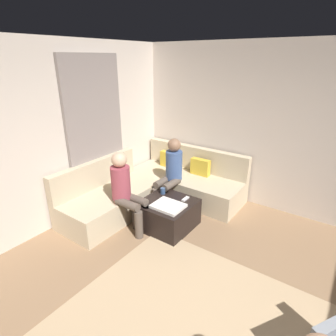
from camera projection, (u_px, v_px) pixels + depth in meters
wall_back at (306, 134)px, 4.18m from camera, size 6.00×0.12×2.70m
wall_left at (11, 148)px, 3.54m from camera, size 0.12×6.00×2.70m
curtain_panel at (96, 135)px, 4.50m from camera, size 0.06×1.10×2.50m
area_rug at (197, 331)px, 2.64m from camera, size 2.60×2.20×0.01m
sectional_couch at (155, 188)px, 4.89m from camera, size 2.10×2.55×0.87m
ottoman at (167, 214)px, 4.22m from camera, size 0.76×0.76×0.42m
folded_blanket at (168, 206)px, 3.98m from camera, size 0.44×0.36×0.04m
coffee_mug at (163, 191)px, 4.37m from camera, size 0.08×0.08×0.10m
game_remote at (185, 199)px, 4.20m from camera, size 0.05×0.15×0.02m
person_on_couch_back at (171, 171)px, 4.64m from camera, size 0.30×0.60×1.20m
person_on_couch_side at (126, 189)px, 4.01m from camera, size 0.60×0.30×1.20m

